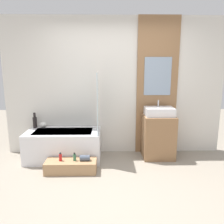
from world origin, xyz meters
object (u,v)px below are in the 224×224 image
object	(u,v)px
wooden_step_bench	(71,166)
vase_tall_dark	(35,122)
bottle_soap_primary	(60,157)
bathtub	(64,145)
vase_round_light	(43,125)
bottle_soap_secondary	(75,157)
sink	(159,112)

from	to	relation	value
wooden_step_bench	vase_tall_dark	bearing A→B (deg)	136.27
bottle_soap_primary	vase_tall_dark	bearing A→B (deg)	129.58
bathtub	wooden_step_bench	bearing A→B (deg)	-67.78
wooden_step_bench	bottle_soap_primary	bearing A→B (deg)	-180.00
wooden_step_bench	vase_round_light	size ratio (longest dim) A/B	7.01
vase_tall_dark	vase_round_light	size ratio (longest dim) A/B	2.48
vase_round_light	bathtub	bearing A→B (deg)	-27.74
vase_round_light	vase_tall_dark	bearing A→B (deg)	172.72
wooden_step_bench	bottle_soap_secondary	distance (m)	0.17
bathtub	bottle_soap_secondary	size ratio (longest dim) A/B	10.02
sink	bottle_soap_primary	distance (m)	1.91
vase_round_light	bottle_soap_primary	world-z (taller)	vase_round_light
bathtub	vase_tall_dark	world-z (taller)	vase_tall_dark
bathtub	sink	xyz separation A→B (m)	(1.75, 0.07, 0.61)
wooden_step_bench	sink	bearing A→B (deg)	20.58
bottle_soap_secondary	bottle_soap_primary	bearing A→B (deg)	-180.00
bathtub	bottle_soap_primary	distance (m)	0.51
vase_round_light	bottle_soap_secondary	bearing A→B (deg)	-46.62
sink	bottle_soap_primary	bearing A→B (deg)	-161.27
bathtub	sink	distance (m)	1.86
bottle_soap_secondary	sink	bearing A→B (deg)	21.36
bathtub	bottle_soap_secondary	distance (m)	0.58
wooden_step_bench	vase_tall_dark	world-z (taller)	vase_tall_dark
bathtub	vase_round_light	world-z (taller)	vase_round_light
wooden_step_bench	vase_round_light	xyz separation A→B (m)	(-0.63, 0.74, 0.50)
bathtub	bottle_soap_secondary	world-z (taller)	bathtub
bottle_soap_primary	bottle_soap_secondary	distance (m)	0.23
bottle_soap_primary	vase_round_light	bearing A→B (deg)	122.46
vase_round_light	wooden_step_bench	bearing A→B (deg)	-49.28
bathtub	bottle_soap_secondary	xyz separation A→B (m)	(0.27, -0.51, -0.02)
wooden_step_bench	bottle_soap_secondary	xyz separation A→B (m)	(0.06, 0.00, 0.16)
sink	vase_round_light	distance (m)	2.20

